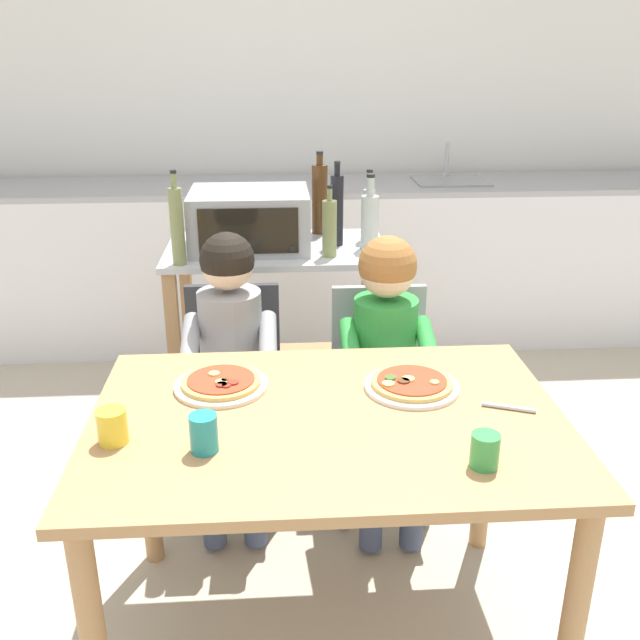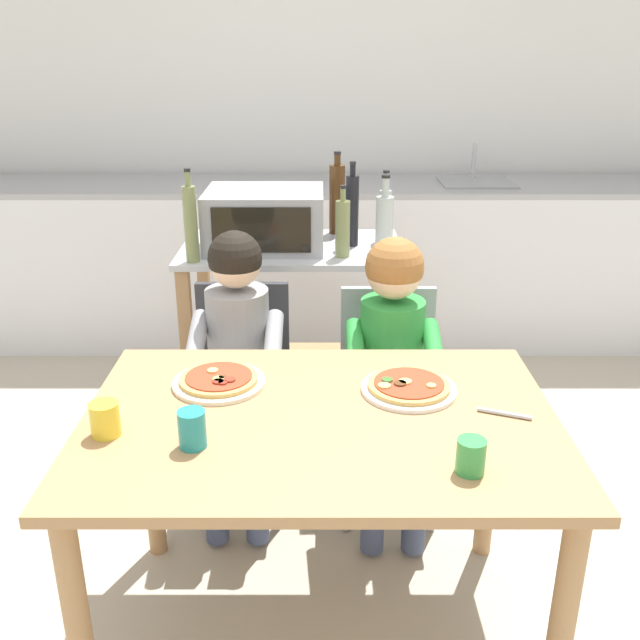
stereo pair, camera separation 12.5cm
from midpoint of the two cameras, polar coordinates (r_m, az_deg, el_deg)
ground_plane at (r=3.14m, az=1.13°, el=-10.00°), size 10.99×10.99×0.00m
back_wall_tiled at (r=4.33m, az=0.80°, el=17.66°), size 5.50×0.12×2.70m
kitchen_counter at (r=4.09m, az=0.84°, el=4.65°), size 4.95×0.60×1.11m
kitchen_island_cart at (r=3.03m, az=-1.09°, el=0.68°), size 0.91×0.55×0.85m
toaster_oven at (r=2.91m, az=-3.26°, el=8.16°), size 0.47×0.40×0.23m
bottle_squat_spirits at (r=2.72m, az=-9.11°, el=7.72°), size 0.05×0.05×0.36m
bottle_dark_olive_oil at (r=2.76m, az=3.11°, el=7.41°), size 0.06×0.06×0.28m
bottle_tall_green_wine at (r=3.02m, az=6.42°, el=8.59°), size 0.05×0.05×0.30m
bottle_clear_vinegar at (r=3.11m, az=2.51°, el=9.77°), size 0.07×0.07×0.35m
bottle_brown_beer at (r=2.92m, az=3.80°, el=8.87°), size 0.05×0.05×0.34m
bottle_slim_sauce at (r=2.88m, az=6.43°, el=7.96°), size 0.07×0.07×0.30m
dining_table at (r=1.91m, az=1.92°, el=-10.46°), size 1.24×0.85×0.73m
dining_chair_left at (r=2.63m, az=-4.93°, el=-4.74°), size 0.36×0.36×0.81m
dining_chair_right at (r=2.60m, az=6.86°, el=-5.20°), size 0.36×0.36×0.81m
child_in_grey_shirt at (r=2.45m, az=-5.29°, el=-2.11°), size 0.32×0.42×1.04m
child_in_green_shirt at (r=2.41m, az=7.38°, el=-2.40°), size 0.32×0.42×1.03m
pizza_plate_cream at (r=2.02m, az=-6.39°, el=-4.91°), size 0.26×0.26×0.03m
pizza_plate_white at (r=2.00m, az=8.95°, el=-5.38°), size 0.27×0.27×0.03m
drinking_cup_yellow at (r=1.81m, az=-15.04°, el=-7.77°), size 0.07×0.07×0.09m
drinking_cup_green at (r=1.67m, az=14.24°, el=-10.62°), size 0.07×0.07×0.08m
drinking_cup_teal at (r=1.72m, az=-8.18°, el=-8.73°), size 0.07×0.07×0.09m
serving_spoon at (r=1.93m, az=16.52°, el=-7.33°), size 0.13×0.06×0.01m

